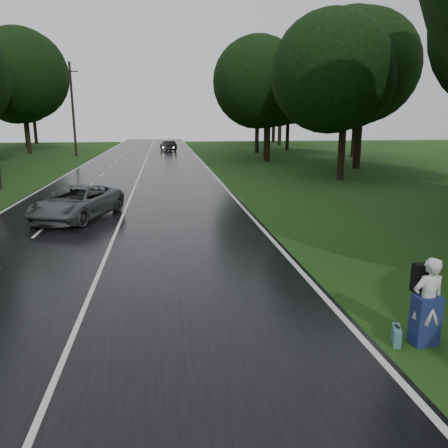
{
  "coord_description": "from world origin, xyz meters",
  "views": [
    {
      "loc": [
        1.96,
        -9.77,
        4.35
      ],
      "look_at": [
        3.79,
        3.63,
        1.1
      ],
      "focal_mm": 35.05,
      "sensor_mm": 36.0,
      "label": 1
    }
  ],
  "objects": [
    {
      "name": "ground",
      "position": [
        0.0,
        0.0,
        0.0
      ],
      "size": [
        160.0,
        160.0,
        0.0
      ],
      "primitive_type": "plane",
      "color": "#1E4113",
      "rests_on": "ground"
    },
    {
      "name": "road",
      "position": [
        0.0,
        20.0,
        0.02
      ],
      "size": [
        12.0,
        140.0,
        0.04
      ],
      "primitive_type": "cube",
      "color": "black",
      "rests_on": "ground"
    },
    {
      "name": "lane_center",
      "position": [
        0.0,
        20.0,
        0.04
      ],
      "size": [
        0.12,
        140.0,
        0.01
      ],
      "primitive_type": "cube",
      "color": "silver",
      "rests_on": "road"
    },
    {
      "name": "grey_car",
      "position": [
        -1.93,
        9.98,
        0.75
      ],
      "size": [
        4.04,
        5.65,
        1.43
      ],
      "primitive_type": "imported",
      "rotation": [
        0.0,
        0.0,
        5.92
      ],
      "color": "#4F5154",
      "rests_on": "road"
    },
    {
      "name": "far_car",
      "position": [
        2.58,
        52.37,
        0.73
      ],
      "size": [
        2.37,
        4.44,
        1.39
      ],
      "primitive_type": "imported",
      "rotation": [
        0.0,
        0.0,
        3.36
      ],
      "color": "black",
      "rests_on": "road"
    },
    {
      "name": "hitchhiker",
      "position": [
        6.95,
        -2.46,
        0.83
      ],
      "size": [
        0.69,
        0.63,
        1.79
      ],
      "color": "silver",
      "rests_on": "ground"
    },
    {
      "name": "suitcase",
      "position": [
        6.42,
        -2.4,
        0.17
      ],
      "size": [
        0.32,
        0.49,
        0.34
      ],
      "primitive_type": "cube",
      "rotation": [
        0.0,
        0.0,
        5.88
      ],
      "color": "teal",
      "rests_on": "ground"
    },
    {
      "name": "utility_pole_mid",
      "position": [
        -8.5,
        19.54,
        0.0
      ],
      "size": [
        1.8,
        0.28,
        10.67
      ],
      "primitive_type": null,
      "color": "black",
      "rests_on": "ground"
    },
    {
      "name": "utility_pole_far",
      "position": [
        -8.5,
        45.26,
        0.0
      ],
      "size": [
        1.8,
        0.28,
        10.81
      ],
      "primitive_type": null,
      "color": "black",
      "rests_on": "ground"
    },
    {
      "name": "tree_left_f",
      "position": [
        -15.28,
        50.35,
        0.0
      ],
      "size": [
        10.58,
        10.58,
        16.53
      ],
      "primitive_type": null,
      "color": "black",
      "rests_on": "ground"
    },
    {
      "name": "tree_right_d",
      "position": [
        14.79,
        20.93,
        0.0
      ],
      "size": [
        8.39,
        8.39,
        13.11
      ],
      "primitive_type": null,
      "color": "black",
      "rests_on": "ground"
    },
    {
      "name": "tree_right_e",
      "position": [
        12.83,
        36.26,
        0.0
      ],
      "size": [
        8.69,
        8.69,
        13.58
      ],
      "primitive_type": null,
      "color": "black",
      "rests_on": "ground"
    },
    {
      "name": "tree_right_f",
      "position": [
        14.19,
        47.72,
        0.0
      ],
      "size": [
        9.82,
        9.82,
        15.34
      ],
      "primitive_type": null,
      "color": "black",
      "rests_on": "ground"
    }
  ]
}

